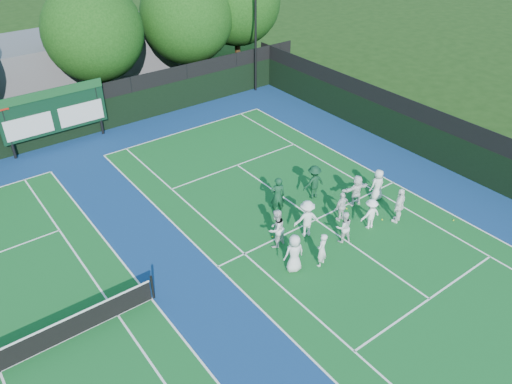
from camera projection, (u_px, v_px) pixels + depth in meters
ground at (331, 230)px, 22.68m from camera, size 120.00×120.00×0.00m
court_apron at (207, 272)px, 20.33m from camera, size 34.00×32.00×0.01m
near_court at (316, 220)px, 23.35m from camera, size 11.05×23.85×0.01m
left_court at (0, 372)px, 16.31m from camera, size 11.05×23.85×0.01m
back_fence at (71, 118)px, 29.65m from camera, size 34.00×0.08×3.00m
divider_fence_right at (439, 141)px, 27.14m from camera, size 0.08×32.00×3.00m
scoreboard at (53, 111)px, 28.40m from camera, size 6.00×0.21×3.55m
clubhouse at (85, 60)px, 36.67m from camera, size 18.00×6.00×4.00m
light_pole_right at (256, 1)px, 33.54m from camera, size 1.20×0.30×10.12m
tree_c at (96, 34)px, 31.89m from camera, size 6.37×6.37×8.29m
tree_d at (188, 18)px, 35.36m from camera, size 6.59×6.59×8.36m
tree_e at (238, 3)px, 37.26m from camera, size 6.55×6.55×8.84m
tennis_ball_1 at (347, 209)px, 24.06m from camera, size 0.07×0.07×0.07m
tennis_ball_2 at (453, 220)px, 23.27m from camera, size 0.07×0.07×0.07m
tennis_ball_3 at (272, 237)px, 22.23m from camera, size 0.07×0.07×0.07m
tennis_ball_4 at (299, 221)px, 23.22m from camera, size 0.07×0.07×0.07m
tennis_ball_5 at (382, 220)px, 23.31m from camera, size 0.07×0.07×0.07m
player_front_0 at (294, 253)px, 19.99m from camera, size 0.95×0.73×1.74m
player_front_1 at (322, 250)px, 20.29m from camera, size 0.67×0.55×1.57m
player_front_2 at (344, 227)px, 21.63m from camera, size 0.90×0.80×1.53m
player_front_3 at (370, 214)px, 22.46m from camera, size 1.05×0.70×1.52m
player_front_4 at (399, 205)px, 22.79m from camera, size 1.13×0.73×1.78m
player_back_0 at (276, 228)px, 21.29m from camera, size 1.01×0.86×1.83m
player_back_1 at (307, 219)px, 21.92m from camera, size 1.32×1.01×1.80m
player_back_2 at (342, 206)px, 22.95m from camera, size 0.89×0.39×1.51m
player_back_3 at (356, 190)px, 24.01m from camera, size 1.56×0.76×1.61m
player_back_4 at (377, 185)px, 24.42m from camera, size 0.84×0.59×1.63m
coach_left at (278, 196)px, 23.29m from camera, size 0.84×0.71×1.96m
coach_right at (314, 182)px, 24.47m from camera, size 1.22×0.79×1.78m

